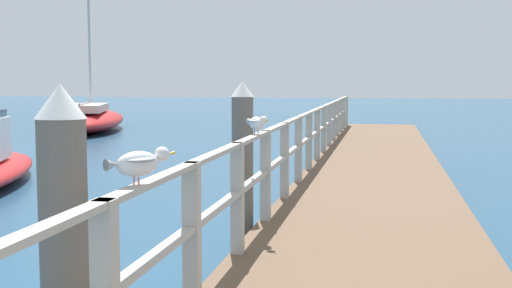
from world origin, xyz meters
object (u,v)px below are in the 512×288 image
Objects in this scene: dock_piling_far at (243,161)px; seagull_foreground at (139,162)px; dock_piling_near at (65,264)px; seagull_background at (257,122)px; boat_0 at (89,119)px.

seagull_foreground is (0.38, -4.77, 0.58)m from dock_piling_far.
dock_piling_near is 4.00m from seagull_background.
dock_piling_far is at bearing -106.72° from seagull_background.
dock_piling_far is 4.82m from seagull_foreground.
seagull_background is at bearing -76.80° from boat_0.
boat_0 reaches higher than seagull_background.
dock_piling_far is at bearing -76.32° from boat_0.
dock_piling_far is (0.00, 4.97, 0.00)m from dock_piling_near.
dock_piling_near is at bearing 47.08° from seagull_background.
seagull_foreground is (0.38, 0.20, 0.58)m from dock_piling_near.
boat_0 is (-10.21, 22.51, -0.58)m from dock_piling_near.
seagull_foreground is 24.73m from boat_0.
seagull_background is at bearing 84.42° from dock_piling_near.
seagull_foreground is at bearing -85.38° from dock_piling_far.
boat_0 is at bearing 114.39° from dock_piling_near.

